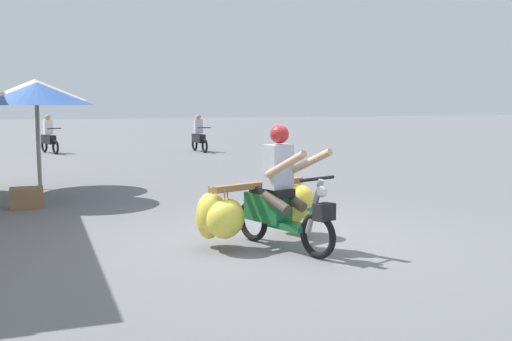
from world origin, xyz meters
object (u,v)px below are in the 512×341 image
object	(u,v)px
market_umbrella_near_shop	(35,90)
market_umbrella_further_along	(37,94)
motorbike_distant_ahead_left	(49,138)
produce_crate	(27,198)
motorbike_distant_ahead_right	(199,137)
motorbike_main_loaded	(262,206)

from	to	relation	value
market_umbrella_near_shop	market_umbrella_further_along	distance (m)	1.67
motorbike_distant_ahead_left	produce_crate	distance (m)	11.77
motorbike_distant_ahead_right	market_umbrella_near_shop	xyz separation A→B (m)	(-5.71, -8.18, 1.54)
motorbike_main_loaded	market_umbrella_near_shop	size ratio (longest dim) A/B	0.83
market_umbrella_further_along	produce_crate	xyz separation A→B (m)	(-0.25, -0.69, -1.83)
motorbike_main_loaded	motorbike_distant_ahead_left	distance (m)	15.89
motorbike_main_loaded	produce_crate	xyz separation A→B (m)	(-2.93, 3.97, -0.33)
motorbike_distant_ahead_left	market_umbrella_further_along	xyz separation A→B (m)	(-0.40, -11.06, 1.44)
motorbike_main_loaded	produce_crate	world-z (taller)	motorbike_main_loaded
produce_crate	market_umbrella_near_shop	bearing A→B (deg)	84.66
motorbike_distant_ahead_left	market_umbrella_near_shop	distance (m)	9.52
motorbike_distant_ahead_left	motorbike_distant_ahead_right	distance (m)	5.42
motorbike_distant_ahead_left	motorbike_main_loaded	bearing A→B (deg)	-81.73
market_umbrella_near_shop	market_umbrella_further_along	xyz separation A→B (m)	(0.03, -1.67, -0.10)
motorbike_distant_ahead_left	motorbike_distant_ahead_right	xyz separation A→B (m)	(5.28, -1.21, 0.00)
market_umbrella_near_shop	produce_crate	distance (m)	3.06
market_umbrella_further_along	motorbike_distant_ahead_left	bearing A→B (deg)	87.93
market_umbrella_near_shop	motorbike_distant_ahead_right	bearing A→B (deg)	55.08
motorbike_distant_ahead_left	produce_crate	bearing A→B (deg)	-93.15
motorbike_distant_ahead_right	produce_crate	size ratio (longest dim) A/B	2.89
motorbike_main_loaded	market_umbrella_further_along	size ratio (longest dim) A/B	0.88
motorbike_distant_ahead_right	market_umbrella_near_shop	world-z (taller)	market_umbrella_near_shop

